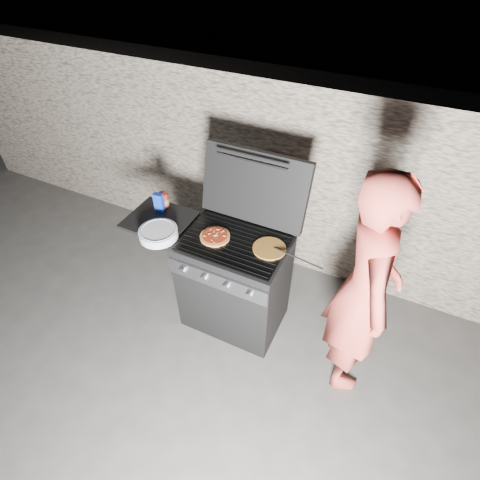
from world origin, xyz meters
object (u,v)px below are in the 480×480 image
at_px(gas_grill, 208,273).
at_px(sauce_jar, 164,200).
at_px(person, 364,291).
at_px(pizza_topped, 215,236).

bearing_deg(gas_grill, sauce_jar, 161.36).
relative_size(sauce_jar, person, 0.07).
bearing_deg(pizza_topped, gas_grill, 171.02).
relative_size(pizza_topped, person, 0.13).
bearing_deg(sauce_jar, person, -6.89).
height_order(sauce_jar, person, person).
bearing_deg(gas_grill, pizza_topped, -8.98).
xyz_separation_m(pizza_topped, person, (1.12, -0.03, -0.02)).
distance_m(pizza_topped, person, 1.12).
bearing_deg(sauce_jar, gas_grill, -18.64).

